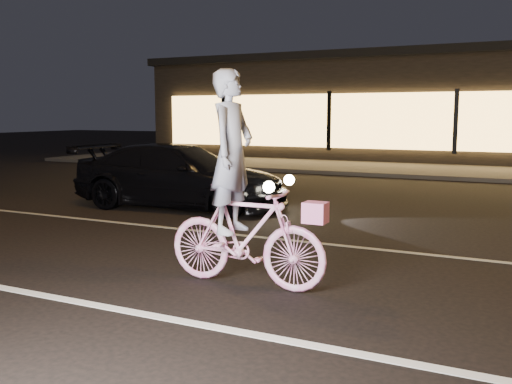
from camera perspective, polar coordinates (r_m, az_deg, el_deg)
The scene contains 7 objects.
ground at distance 6.40m, azimuth 3.06°, elevation -9.08°, with size 90.00×90.00×0.00m, color black.
lane_stripe_near at distance 5.12m, azimuth -3.62°, elevation -13.44°, with size 60.00×0.12×0.01m, color silver.
lane_stripe_far at distance 8.22m, azimuth 8.48°, elevation -5.31°, with size 60.00×0.10×0.01m, color gray.
sidewalk at distance 18.89m, azimuth 18.50°, elevation 1.96°, with size 30.00×4.00×0.12m, color #383533.
storefront at distance 24.73m, azimuth 20.52°, elevation 8.01°, with size 25.40×8.42×4.20m.
cyclist at distance 6.13m, azimuth -1.44°, elevation -1.85°, with size 1.85×0.64×2.33m.
sedan at distance 11.42m, azimuth -7.52°, elevation 1.59°, with size 4.48×2.11×1.26m.
Camera 1 is at (2.36, -5.65, 1.86)m, focal length 40.00 mm.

